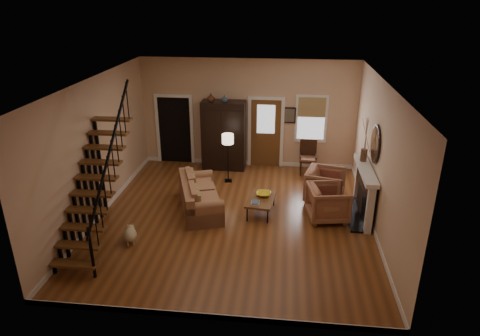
# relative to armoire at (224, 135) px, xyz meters

# --- Properties ---
(room) EXTENTS (7.00, 7.33, 3.30)m
(room) POSITION_rel_armoire_xyz_m (0.29, -1.39, 0.46)
(room) COLOR brown
(room) RESTS_ON ground
(staircase) EXTENTS (0.94, 2.80, 3.20)m
(staircase) POSITION_rel_armoire_xyz_m (-2.08, -4.45, 0.55)
(staircase) COLOR brown
(staircase) RESTS_ON ground
(fireplace) EXTENTS (0.33, 1.95, 2.30)m
(fireplace) POSITION_rel_armoire_xyz_m (3.83, -2.65, -0.31)
(fireplace) COLOR black
(fireplace) RESTS_ON ground
(armoire) EXTENTS (1.30, 0.60, 2.10)m
(armoire) POSITION_rel_armoire_xyz_m (0.00, 0.00, 0.00)
(armoire) COLOR black
(armoire) RESTS_ON ground
(vase_a) EXTENTS (0.24, 0.24, 0.25)m
(vase_a) POSITION_rel_armoire_xyz_m (-0.35, -0.10, 1.17)
(vase_a) COLOR #4C2619
(vase_a) RESTS_ON armoire
(vase_b) EXTENTS (0.20, 0.20, 0.21)m
(vase_b) POSITION_rel_armoire_xyz_m (0.05, -0.10, 1.16)
(vase_b) COLOR #334C60
(vase_b) RESTS_ON armoire
(sofa) EXTENTS (1.47, 2.21, 0.76)m
(sofa) POSITION_rel_armoire_xyz_m (-0.19, -2.80, -0.67)
(sofa) COLOR #9B6846
(sofa) RESTS_ON ground
(coffee_table) EXTENTS (0.74, 1.13, 0.41)m
(coffee_table) POSITION_rel_armoire_xyz_m (1.33, -2.83, -0.85)
(coffee_table) COLOR brown
(coffee_table) RESTS_ON ground
(bowl) EXTENTS (0.36, 0.36, 0.09)m
(bowl) POSITION_rel_armoire_xyz_m (1.38, -2.68, -0.60)
(bowl) COLOR yellow
(bowl) RESTS_ON coffee_table
(books) EXTENTS (0.19, 0.27, 0.05)m
(books) POSITION_rel_armoire_xyz_m (1.21, -3.13, -0.62)
(books) COLOR beige
(books) RESTS_ON coffee_table
(armchair_left) EXTENTS (1.07, 1.05, 0.85)m
(armchair_left) POSITION_rel_armoire_xyz_m (2.93, -2.93, -0.62)
(armchair_left) COLOR brown
(armchair_left) RESTS_ON ground
(armchair_right) EXTENTS (1.15, 1.14, 0.87)m
(armchair_right) POSITION_rel_armoire_xyz_m (2.93, -1.95, -0.62)
(armchair_right) COLOR brown
(armchair_right) RESTS_ON ground
(floor_lamp) EXTENTS (0.37, 0.37, 1.42)m
(floor_lamp) POSITION_rel_armoire_xyz_m (0.26, -1.02, -0.34)
(floor_lamp) COLOR black
(floor_lamp) RESTS_ON ground
(side_chair) EXTENTS (0.54, 0.54, 1.02)m
(side_chair) POSITION_rel_armoire_xyz_m (2.55, -0.20, -0.54)
(side_chair) COLOR #321B10
(side_chair) RESTS_ON ground
(dog) EXTENTS (0.42, 0.54, 0.35)m
(dog) POSITION_rel_armoire_xyz_m (-1.40, -4.50, -0.88)
(dog) COLOR beige
(dog) RESTS_ON ground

